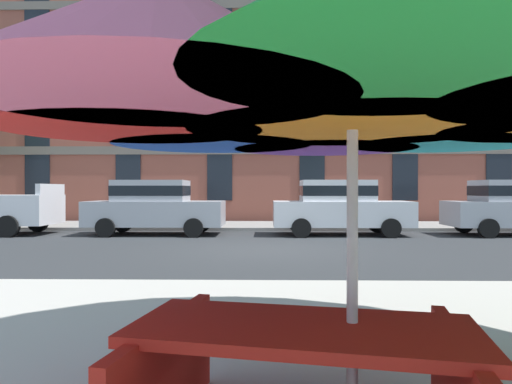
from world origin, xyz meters
name	(u,v)px	position (x,y,z in m)	size (l,w,h in m)	color
ground_plane	(266,250)	(0.00, 0.00, 0.00)	(120.00, 120.00, 0.00)	#2D3033
sidewalk_far	(266,226)	(0.00, 6.80, 0.06)	(56.00, 3.60, 0.12)	gray
apartment_building	(266,46)	(0.00, 14.99, 9.60)	(40.44, 12.08, 19.20)	#934C3D
sedan_silver	(155,206)	(-3.64, 3.70, 0.95)	(4.40, 1.98, 1.78)	#A8AAB2
sedan_white	(340,206)	(2.40, 3.70, 0.95)	(4.40, 1.98, 1.78)	silver
patio_umbrella	(353,86)	(0.46, -9.00, 2.03)	(3.81, 3.81, 2.33)	silver
picnic_table	(303,378)	(0.20, -9.05, 0.49)	(2.06, 1.83, 0.77)	red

